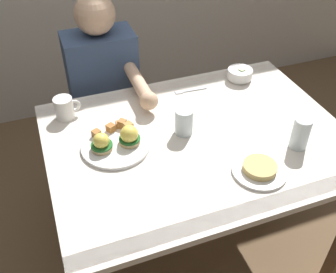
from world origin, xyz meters
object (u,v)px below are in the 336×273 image
Objects in this scene: water_glass_far at (300,135)px; diner_person at (106,91)px; side_plate at (259,169)px; fork at (189,91)px; dining_table at (197,156)px; fruit_bowl at (240,74)px; coffee_mug at (65,107)px; eggs_benedict_plate at (116,142)px; water_glass_near at (184,122)px.

diner_person is (-0.59, 0.79, -0.15)m from water_glass_far.
side_plate is at bearing -161.00° from water_glass_far.
fork is 0.45m from diner_person.
fruit_bowl is (0.37, 0.34, 0.14)m from dining_table.
coffee_mug reaches higher than dining_table.
fork is at bearing 0.52° from coffee_mug.
dining_table is at bearing -9.97° from eggs_benedict_plate.
water_glass_far is at bearing -31.31° from water_glass_near.
side_plate is at bearing -111.88° from fruit_bowl.
fruit_bowl is 0.92× the size of water_glass_far.
eggs_benedict_plate is at bearing -59.51° from coffee_mug.
water_glass_far is 0.23m from side_plate.
coffee_mug is (-0.48, 0.32, 0.16)m from dining_table.
fruit_bowl is at bearing 68.12° from side_plate.
dining_table is 0.31m from side_plate.
eggs_benedict_plate reaches higher than fork.
water_glass_near reaches higher than coffee_mug.
eggs_benedict_plate reaches higher than fruit_bowl.
side_plate is (0.17, -0.31, -0.04)m from water_glass_near.
fruit_bowl is 0.50m from water_glass_near.
coffee_mug is at bearing 146.22° from dining_table.
water_glass_near is (-0.04, 0.05, 0.16)m from dining_table.
fork is 0.57m from water_glass_far.
fork is 0.31m from water_glass_near.
diner_person is at bearing 112.53° from dining_table.
water_glass_far is at bearing -92.78° from fruit_bowl.
fork is 0.59m from side_plate.
diner_person is (-0.25, 0.60, 0.02)m from dining_table.
water_glass_far is at bearing -53.15° from diner_person.
side_plate is 0.94m from diner_person.
dining_table is at bearing -105.92° from fork.
dining_table is at bearing 115.88° from side_plate.
water_glass_far is at bearing -64.16° from fork.
eggs_benedict_plate is at bearing 178.28° from water_glass_near.
side_plate is (0.13, -0.26, 0.12)m from dining_table.
fruit_bowl is at bearing 42.71° from dining_table.
coffee_mug is at bearing -129.27° from diner_person.
fruit_bowl is at bearing 22.15° from eggs_benedict_plate.
dining_table is 0.36m from fork.
eggs_benedict_plate is 0.74m from fruit_bowl.
diner_person reaches higher than dining_table.
coffee_mug is 0.51m from water_glass_near.
water_glass_near is 0.56× the size of side_plate.
side_plate is at bearing -86.76° from fork.
side_plate is (-0.21, -0.07, -0.04)m from water_glass_far.
coffee_mug is at bearing -178.82° from fruit_bowl.
dining_table is 0.60m from coffee_mug.
eggs_benedict_plate is at bearing 170.03° from dining_table.
water_glass_far is at bearing -20.08° from eggs_benedict_plate.
water_glass_far is at bearing -28.63° from dining_table.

